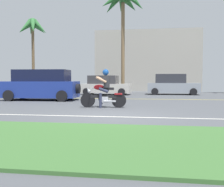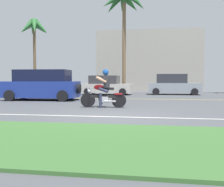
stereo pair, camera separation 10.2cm
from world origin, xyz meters
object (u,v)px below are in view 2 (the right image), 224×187
object	(u,v)px
suv_nearby	(42,85)
palm_tree_1	(34,31)
palm_tree_2	(124,4)
parked_car_0	(41,85)
motorcyclist	(104,91)
parked_car_2	(174,85)
parked_car_1	(106,86)

from	to	relation	value
suv_nearby	palm_tree_1	world-z (taller)	palm_tree_1
suv_nearby	palm_tree_2	xyz separation A→B (m)	(3.97, 8.54, 6.97)
suv_nearby	parked_car_0	bearing A→B (deg)	114.89
motorcyclist	parked_car_2	bearing A→B (deg)	71.38
parked_car_1	palm_tree_2	world-z (taller)	palm_tree_2
suv_nearby	palm_tree_1	size ratio (longest dim) A/B	0.65
motorcyclist	suv_nearby	size ratio (longest dim) A/B	0.44
palm_tree_2	palm_tree_1	bearing A→B (deg)	172.70
suv_nearby	parked_car_1	distance (m)	7.00
parked_car_2	palm_tree_1	distance (m)	14.44
suv_nearby	parked_car_2	world-z (taller)	suv_nearby
palm_tree_1	motorcyclist	bearing A→B (deg)	-54.45
parked_car_0	parked_car_1	xyz separation A→B (m)	(5.63, 0.24, -0.01)
parked_car_1	palm_tree_1	size ratio (longest dim) A/B	0.58
motorcyclist	parked_car_1	world-z (taller)	motorcyclist
suv_nearby	parked_car_2	xyz separation A→B (m)	(8.22, 7.40, -0.11)
parked_car_1	parked_car_2	bearing A→B (deg)	10.03
parked_car_1	palm_tree_1	world-z (taller)	palm_tree_1
parked_car_1	parked_car_2	xyz separation A→B (m)	(5.47, 0.97, 0.05)
parked_car_1	parked_car_2	distance (m)	5.56
parked_car_0	palm_tree_1	distance (m)	6.68
parked_car_2	palm_tree_1	world-z (taller)	palm_tree_1
parked_car_1	parked_car_0	bearing A→B (deg)	-177.59
motorcyclist	parked_car_2	size ratio (longest dim) A/B	0.49
parked_car_1	palm_tree_2	xyz separation A→B (m)	(1.22, 2.11, 7.13)
parked_car_0	parked_car_1	distance (m)	5.63
motorcyclist	parked_car_1	xyz separation A→B (m)	(-1.74, 10.09, 0.01)
parked_car_1	parked_car_2	size ratio (longest dim) A/B	0.98
parked_car_2	palm_tree_1	bearing A→B (deg)	170.18
parked_car_0	parked_car_2	xyz separation A→B (m)	(11.10, 1.20, 0.04)
parked_car_0	palm_tree_1	world-z (taller)	palm_tree_1
suv_nearby	parked_car_1	xyz separation A→B (m)	(2.75, 6.43, -0.16)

